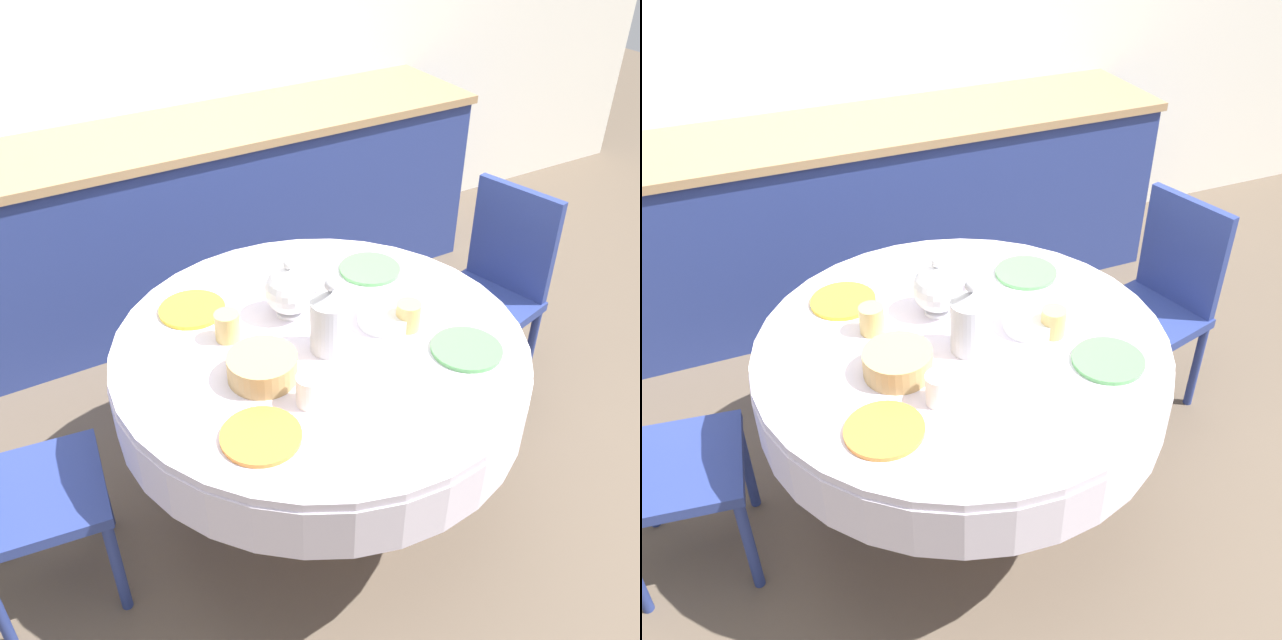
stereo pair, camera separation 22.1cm
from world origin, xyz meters
TOP-DOWN VIEW (x-y plane):
  - ground_plane at (0.00, 0.00)m, footprint 12.00×12.00m
  - wall_back at (0.00, 1.83)m, footprint 7.00×0.05m
  - kitchen_counter at (0.00, 1.50)m, footprint 3.24×0.64m
  - dining_table at (0.00, 0.00)m, footprint 1.33×1.33m
  - chair_left at (0.97, 0.25)m, footprint 0.49×0.49m
  - chair_right at (-1.00, 0.13)m, footprint 0.45×0.45m
  - plate_near_left at (-0.35, -0.29)m, footprint 0.22×0.22m
  - cup_near_left at (-0.17, -0.24)m, footprint 0.08×0.08m
  - plate_near_right at (0.37, -0.27)m, footprint 0.22×0.22m
  - cup_near_right at (0.28, -0.08)m, footprint 0.08×0.08m
  - plate_far_left at (-0.29, 0.36)m, footprint 0.22×0.22m
  - cup_far_left at (-0.25, 0.16)m, footprint 0.08×0.08m
  - plate_far_right at (0.37, 0.27)m, footprint 0.22×0.22m
  - cup_far_right at (0.16, 0.24)m, footprint 0.08×0.08m
  - coffee_carafe at (0.01, -0.05)m, footprint 0.12×0.12m
  - teapot at (-0.01, 0.18)m, footprint 0.23×0.16m
  - bread_basket at (-0.24, -0.07)m, footprint 0.21×0.21m
  - fruit_bowl at (0.24, -0.02)m, footprint 0.19×0.19m

SIDE VIEW (x-z plane):
  - ground_plane at x=0.00m, z-range 0.00..0.00m
  - kitchen_counter at x=0.00m, z-range 0.00..0.93m
  - chair_left at x=0.97m, z-range 0.05..0.96m
  - chair_right at x=-1.00m, z-range 0.05..0.96m
  - dining_table at x=0.00m, z-range 0.25..0.99m
  - plate_near_left at x=-0.35m, z-range 0.75..0.76m
  - plate_near_right at x=0.37m, z-range 0.75..0.76m
  - plate_far_left at x=-0.29m, z-range 0.75..0.76m
  - plate_far_right at x=0.37m, z-range 0.75..0.76m
  - fruit_bowl at x=0.24m, z-range 0.75..0.80m
  - bread_basket at x=-0.24m, z-range 0.75..0.82m
  - cup_near_left at x=-0.17m, z-range 0.75..0.84m
  - cup_near_right at x=0.28m, z-range 0.75..0.84m
  - cup_far_left at x=-0.25m, z-range 0.75..0.84m
  - cup_far_right at x=0.16m, z-range 0.75..0.84m
  - teapot at x=-0.01m, z-range 0.73..0.94m
  - coffee_carafe at x=0.01m, z-range 0.73..0.98m
  - wall_back at x=0.00m, z-range 0.00..2.60m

